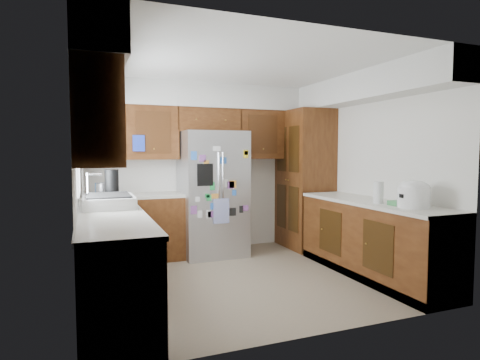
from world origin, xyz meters
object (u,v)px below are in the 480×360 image
at_px(fridge, 213,194).
at_px(paper_towel, 378,192).
at_px(pantry, 305,179).
at_px(rice_cooker, 414,193).

bearing_deg(fridge, paper_towel, -53.59).
relative_size(pantry, rice_cooker, 6.41).
bearing_deg(fridge, rice_cooker, -56.95).
distance_m(pantry, paper_towel, 1.84).
bearing_deg(paper_towel, rice_cooker, -75.62).
height_order(rice_cooker, paper_towel, rice_cooker).
relative_size(rice_cooker, paper_towel, 1.33).
bearing_deg(rice_cooker, pantry, 89.99).
relative_size(fridge, paper_towel, 7.16).
xyz_separation_m(rice_cooker, paper_towel, (-0.11, 0.42, -0.02)).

